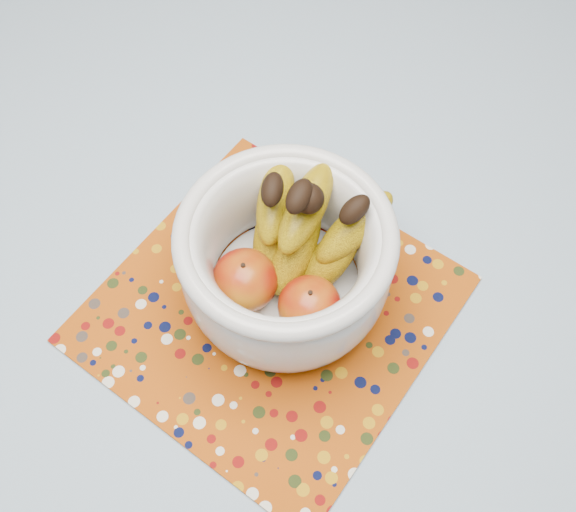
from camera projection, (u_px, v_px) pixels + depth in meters
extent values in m
plane|color=#2D2826|center=(286.00, 415.00, 1.51)|extent=(4.00, 4.00, 0.00)
cube|color=brown|center=(285.00, 255.00, 0.87)|extent=(1.20, 1.20, 0.04)
cylinder|color=brown|center=(192.00, 65.00, 1.55)|extent=(0.06, 0.06, 0.71)
cube|color=#6389A6|center=(285.00, 245.00, 0.85)|extent=(1.32, 1.32, 0.01)
cube|color=#983E08|center=(270.00, 309.00, 0.80)|extent=(0.42, 0.42, 0.00)
cylinder|color=silver|center=(286.00, 291.00, 0.80)|extent=(0.12, 0.12, 0.01)
cylinder|color=silver|center=(286.00, 286.00, 0.79)|extent=(0.17, 0.17, 0.01)
torus|color=silver|center=(286.00, 236.00, 0.69)|extent=(0.24, 0.24, 0.02)
ellipsoid|color=#750A04|center=(245.00, 280.00, 0.75)|extent=(0.07, 0.07, 0.07)
ellipsoid|color=#750A04|center=(309.00, 306.00, 0.74)|extent=(0.07, 0.07, 0.06)
sphere|color=black|center=(309.00, 198.00, 0.69)|extent=(0.03, 0.03, 0.03)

